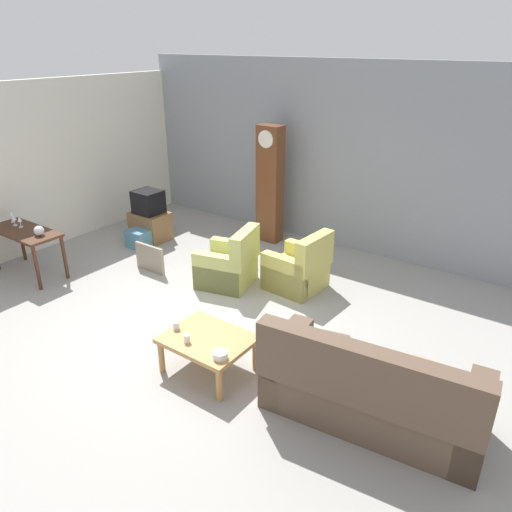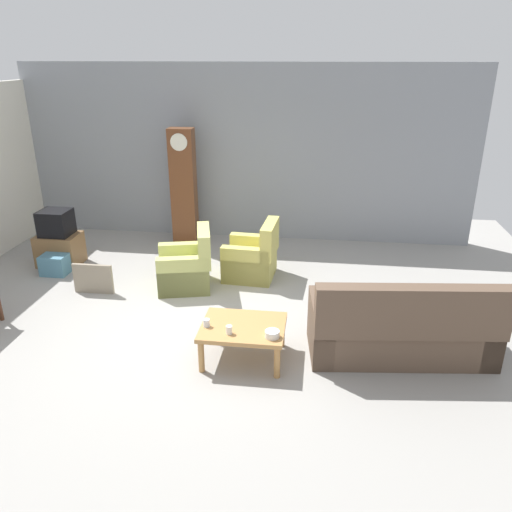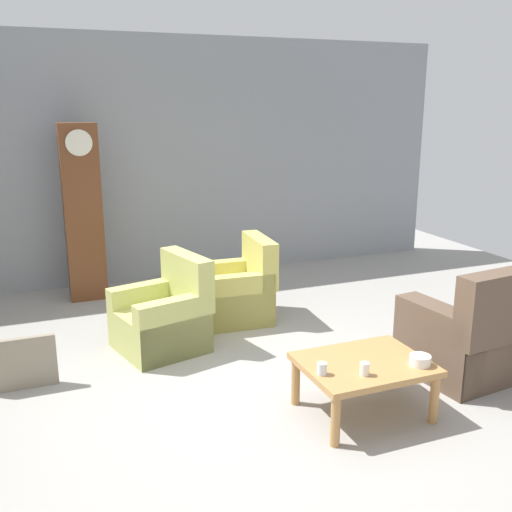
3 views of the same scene
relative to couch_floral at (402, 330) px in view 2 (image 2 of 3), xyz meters
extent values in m
plane|color=#999691|center=(-2.44, 0.39, -0.35)|extent=(10.40, 10.40, 0.00)
cube|color=gray|center=(-2.44, 3.99, 1.25)|extent=(8.40, 0.16, 3.20)
cube|color=brown|center=(-0.01, 0.07, -0.13)|extent=(2.18, 1.07, 0.44)
cube|color=brown|center=(0.03, -0.29, 0.39)|extent=(2.11, 0.43, 0.60)
cube|color=brown|center=(0.92, 0.17, -0.01)|extent=(0.33, 0.86, 0.68)
cube|color=brown|center=(-0.93, -0.04, -0.01)|extent=(0.33, 0.86, 0.68)
cube|color=#9E8966|center=(0.46, 0.17, 0.27)|extent=(0.36, 0.12, 0.36)
cube|color=brown|center=(-0.49, 0.06, 0.27)|extent=(0.38, 0.20, 0.36)
cube|color=#B7BC66|center=(-3.01, 1.51, -0.15)|extent=(0.92, 0.92, 0.40)
cube|color=#B7BC66|center=(-2.70, 1.59, 0.31)|extent=(0.36, 0.78, 0.52)
cube|color=#B7BC66|center=(-3.08, 1.80, -0.05)|extent=(0.78, 0.34, 0.60)
cube|color=#B7BC66|center=(-2.94, 1.22, -0.05)|extent=(0.78, 0.34, 0.60)
cube|color=#C8BE5C|center=(-2.07, 2.02, -0.15)|extent=(0.81, 0.81, 0.40)
cube|color=#C8BE5C|center=(-1.75, 2.00, 0.31)|extent=(0.23, 0.77, 0.52)
cube|color=#C8BE5C|center=(-2.05, 2.32, -0.05)|extent=(0.77, 0.21, 0.60)
cube|color=#C8BE5C|center=(-2.09, 1.72, -0.05)|extent=(0.77, 0.21, 0.60)
cube|color=#B27F47|center=(-1.82, -0.29, 0.06)|extent=(0.96, 0.76, 0.05)
cylinder|color=#B27F47|center=(-2.24, -0.61, -0.16)|extent=(0.07, 0.07, 0.39)
cylinder|color=#B27F47|center=(-1.39, -0.61, -0.16)|extent=(0.07, 0.07, 0.39)
cylinder|color=#B27F47|center=(-2.24, 0.04, -0.16)|extent=(0.07, 0.07, 0.39)
cylinder|color=#B27F47|center=(-1.39, 0.04, -0.16)|extent=(0.07, 0.07, 0.39)
cube|color=brown|center=(-3.48, 3.39, 0.71)|extent=(0.44, 0.28, 2.13)
cylinder|color=silver|center=(-3.48, 3.24, 1.56)|extent=(0.30, 0.02, 0.30)
cube|color=brown|center=(-5.32, 2.11, -0.09)|extent=(0.68, 0.52, 0.53)
cube|color=black|center=(-5.32, 2.11, 0.39)|extent=(0.48, 0.44, 0.42)
cube|color=gray|center=(-4.29, 1.13, -0.12)|extent=(0.60, 0.05, 0.46)
cube|color=teal|center=(-5.21, 1.75, -0.19)|extent=(0.41, 0.39, 0.33)
cylinder|color=white|center=(-1.94, -0.49, 0.13)|extent=(0.07, 0.07, 0.10)
cylinder|color=silver|center=(-2.22, -0.36, 0.13)|extent=(0.07, 0.07, 0.09)
cylinder|color=white|center=(-1.46, -0.50, 0.12)|extent=(0.16, 0.16, 0.08)
camera|label=1|loc=(1.26, -3.66, 3.12)|focal=33.90mm
camera|label=2|loc=(-1.02, -5.21, 2.96)|focal=34.97mm
camera|label=3|loc=(-4.14, -3.85, 2.02)|focal=41.43mm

